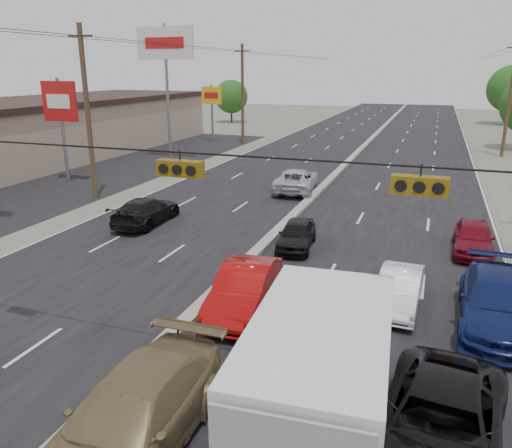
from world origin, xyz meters
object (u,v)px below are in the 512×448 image
at_px(utility_pole_left_c, 242,94).
at_px(pole_sign_billboard, 165,52).
at_px(tan_sedan, 132,418).
at_px(queue_car_a, 296,235).
at_px(utility_pole_right_c, 510,98).
at_px(red_sedan, 244,290).
at_px(oncoming_near, 146,211).
at_px(queue_car_e, 473,238).
at_px(tree_right_far, 511,89).
at_px(queue_car_d, 498,303).
at_px(pole_sign_far, 212,100).
at_px(pole_sign_mid, 60,107).
at_px(black_suv, 440,426).
at_px(oncoming_far, 296,180).
at_px(box_truck, 323,380).
at_px(utility_pole_left_b, 88,113).
at_px(tree_left_far, 231,97).
at_px(queue_car_b, 399,290).

xyz_separation_m(utility_pole_left_c, pole_sign_billboard, (-2.00, -12.00, 3.76)).
height_order(tan_sedan, queue_car_a, tan_sedan).
distance_m(utility_pole_right_c, queue_car_a, 31.86).
bearing_deg(utility_pole_right_c, red_sedan, -107.18).
bearing_deg(utility_pole_right_c, oncoming_near, -123.85).
distance_m(pole_sign_billboard, queue_car_e, 29.09).
xyz_separation_m(tree_right_far, queue_car_d, (-7.03, -64.26, -4.18)).
bearing_deg(utility_pole_left_c, tan_sedan, -71.77).
distance_m(pole_sign_far, tree_right_far, 43.87).
xyz_separation_m(pole_sign_mid, black_suv, (24.36, -18.54, -4.40)).
height_order(pole_sign_mid, oncoming_far, pole_sign_mid).
bearing_deg(oncoming_near, pole_sign_mid, -34.38).
xyz_separation_m(box_truck, oncoming_far, (-6.49, 22.02, -0.99)).
relative_size(pole_sign_mid, queue_car_e, 1.77).
xyz_separation_m(tan_sedan, red_sedan, (-0.10, 6.58, -0.05)).
distance_m(utility_pole_left_c, pole_sign_billboard, 12.73).
relative_size(queue_car_a, queue_car_e, 0.90).
bearing_deg(utility_pole_left_b, queue_car_d, -23.33).
bearing_deg(pole_sign_far, queue_car_a, -59.49).
xyz_separation_m(pole_sign_billboard, tree_left_far, (-7.50, 32.00, -5.15)).
xyz_separation_m(queue_car_a, queue_car_d, (7.57, -4.73, 0.17)).
xyz_separation_m(box_truck, tan_sedan, (-3.59, -1.24, -0.92)).
distance_m(utility_pole_left_b, utility_pole_left_c, 25.00).
bearing_deg(tree_left_far, utility_pole_left_b, -78.08).
distance_m(tree_right_far, queue_car_e, 58.22).
bearing_deg(queue_car_d, black_suv, -101.80).
relative_size(queue_car_e, oncoming_near, 0.86).
relative_size(utility_pole_left_c, red_sedan, 2.19).
bearing_deg(utility_pole_left_c, pole_sign_mid, -101.56).
relative_size(pole_sign_far, queue_car_d, 1.12).
bearing_deg(oncoming_far, queue_car_b, 110.41).
relative_size(utility_pole_left_b, utility_pole_left_c, 1.00).
xyz_separation_m(red_sedan, queue_car_a, (0.00, 6.38, -0.14)).
bearing_deg(pole_sign_billboard, queue_car_d, -43.49).
xyz_separation_m(tan_sedan, queue_car_e, (7.16, 14.89, -0.13)).
height_order(box_truck, queue_car_d, box_truck).
height_order(utility_pole_left_b, red_sedan, utility_pole_left_b).
bearing_deg(utility_pole_left_b, tree_left_far, 101.92).
xyz_separation_m(pole_sign_far, queue_car_a, (17.40, -29.53, -3.80)).
relative_size(queue_car_a, oncoming_near, 0.77).
height_order(pole_sign_mid, queue_car_d, pole_sign_mid).
relative_size(pole_sign_billboard, queue_car_b, 2.94).
bearing_deg(queue_car_b, pole_sign_mid, 154.89).
bearing_deg(pole_sign_mid, pole_sign_billboard, 75.96).
relative_size(black_suv, oncoming_near, 1.12).
height_order(utility_pole_right_c, tree_right_far, utility_pole_right_c).
bearing_deg(oncoming_far, red_sedan, 92.99).
relative_size(utility_pole_right_c, queue_car_d, 1.87).
bearing_deg(box_truck, utility_pole_right_c, 76.14).
distance_m(pole_sign_billboard, queue_car_a, 25.06).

